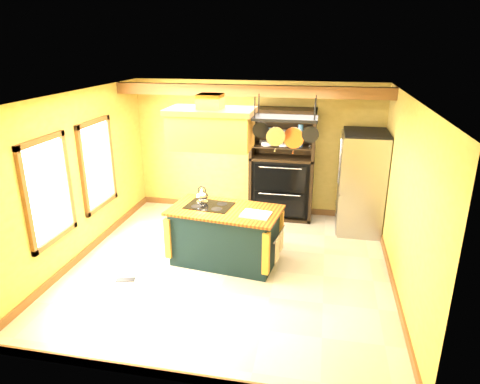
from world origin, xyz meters
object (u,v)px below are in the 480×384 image
(kitchen_island, at_px, (225,235))
(pot_rack, at_px, (285,125))
(refrigerator, at_px, (361,184))
(hutch, at_px, (282,176))
(range_hood, at_px, (211,126))

(kitchen_island, xyz_separation_m, pot_rack, (0.91, 0.00, 1.82))
(refrigerator, height_order, hutch, hutch)
(kitchen_island, relative_size, hutch, 0.83)
(refrigerator, relative_size, hutch, 0.84)
(kitchen_island, distance_m, hutch, 2.22)
(pot_rack, bearing_deg, kitchen_island, -179.90)
(range_hood, xyz_separation_m, refrigerator, (2.39, 1.72, -1.32))
(kitchen_island, bearing_deg, hutch, 79.33)
(pot_rack, relative_size, hutch, 0.44)
(range_hood, xyz_separation_m, pot_rack, (1.10, 0.00, 0.07))
(pot_rack, distance_m, hutch, 2.53)
(range_hood, distance_m, refrigerator, 3.23)
(range_hood, bearing_deg, pot_rack, 0.13)
(kitchen_island, relative_size, pot_rack, 1.90)
(range_hood, distance_m, hutch, 2.64)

